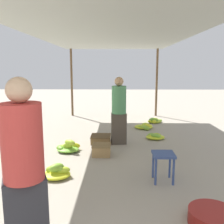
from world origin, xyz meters
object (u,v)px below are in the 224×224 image
object	(u,v)px
crate_mid	(102,150)
stool	(163,159)
basin_black	(213,218)
banana_pile_left_1	(57,172)
vendor_foreground	(24,169)
crate_near	(101,139)
banana_pile_right_0	(155,136)
shopper_walking_mid	(119,110)
banana_pile_right_2	(154,121)
banana_pile_left_0	(67,147)
banana_pile_right_1	(145,126)

from	to	relation	value
crate_mid	stool	bearing A→B (deg)	-48.78
stool	basin_black	distance (m)	1.21
banana_pile_left_1	crate_mid	distance (m)	1.27
vendor_foreground	banana_pile_left_1	distance (m)	1.95
vendor_foreground	crate_near	bearing A→B (deg)	83.09
banana_pile_right_0	shopper_walking_mid	size ratio (longest dim) A/B	0.30
banana_pile_left_1	basin_black	bearing A→B (deg)	-30.55
stool	banana_pile_left_1	bearing A→B (deg)	175.99
stool	crate_near	world-z (taller)	stool
banana_pile_right_2	shopper_walking_mid	distance (m)	2.73
banana_pile_right_2	banana_pile_left_0	bearing A→B (deg)	-128.40
banana_pile_right_1	banana_pile_right_0	bearing A→B (deg)	-83.02
stool	crate_mid	world-z (taller)	stool
shopper_walking_mid	stool	bearing A→B (deg)	-71.11
vendor_foreground	shopper_walking_mid	distance (m)	3.76
banana_pile_right_0	shopper_walking_mid	distance (m)	1.26
crate_mid	vendor_foreground	bearing A→B (deg)	-100.34
vendor_foreground	banana_pile_right_2	world-z (taller)	vendor_foreground
vendor_foreground	shopper_walking_mid	world-z (taller)	vendor_foreground
banana_pile_right_1	crate_mid	world-z (taller)	crate_mid
stool	crate_near	bearing A→B (deg)	118.42
crate_near	crate_mid	size ratio (longest dim) A/B	1.24
banana_pile_right_1	crate_mid	size ratio (longest dim) A/B	1.63
stool	banana_pile_right_0	world-z (taller)	stool
vendor_foreground	banana_pile_right_1	bearing A→B (deg)	72.13
vendor_foreground	banana_pile_right_1	size ratio (longest dim) A/B	2.75
banana_pile_left_0	banana_pile_right_2	bearing A→B (deg)	51.60
crate_mid	basin_black	bearing A→B (deg)	-58.39
banana_pile_right_1	basin_black	bearing A→B (deg)	-86.60
vendor_foreground	crate_near	distance (m)	3.84
stool	banana_pile_left_0	size ratio (longest dim) A/B	0.86
vendor_foreground	stool	bearing A→B (deg)	46.49
stool	basin_black	world-z (taller)	stool
stool	banana_pile_left_1	size ratio (longest dim) A/B	0.99
stool	banana_pile_right_2	xyz separation A→B (m)	(0.51, 4.34, -0.30)
vendor_foreground	banana_pile_left_0	bearing A→B (deg)	94.35
shopper_walking_mid	banana_pile_right_2	bearing A→B (deg)	62.94
banana_pile_left_1	banana_pile_right_1	xyz separation A→B (m)	(1.82, 3.40, -0.03)
banana_pile_right_0	banana_pile_right_2	size ratio (longest dim) A/B	0.85
banana_pile_left_1	shopper_walking_mid	xyz separation A→B (m)	(1.04, 1.88, 0.73)
banana_pile_left_0	crate_mid	xyz separation A→B (m)	(0.75, -0.22, 0.03)
basin_black	banana_pile_left_0	size ratio (longest dim) A/B	1.03
vendor_foreground	banana_pile_left_1	xyz separation A→B (m)	(-0.15, 1.78, -0.80)
crate_mid	shopper_walking_mid	bearing A→B (deg)	65.58
stool	banana_pile_right_2	bearing A→B (deg)	83.30
banana_pile_left_1	banana_pile_right_2	world-z (taller)	banana_pile_left_1
vendor_foreground	basin_black	size ratio (longest dim) A/B	3.07
banana_pile_left_1	crate_mid	xyz separation A→B (m)	(0.67, 1.08, 0.02)
banana_pile_left_1	banana_pile_right_1	distance (m)	3.86
basin_black	banana_pile_right_0	size ratio (longest dim) A/B	1.18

